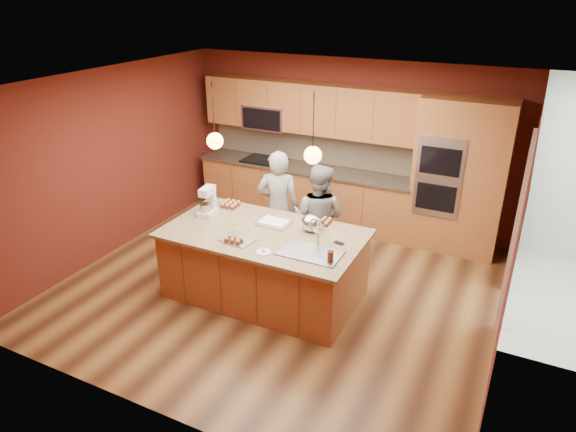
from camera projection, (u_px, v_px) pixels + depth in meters
The scene contains 24 objects.
floor at pixel (279, 287), 6.93m from camera, with size 5.50×5.50×0.00m, color #402414.
ceiling at pixel (278, 84), 5.81m from camera, with size 5.50×5.50×0.00m, color silver.
wall_back at pixel (348, 143), 8.41m from camera, with size 5.50×5.50×0.00m, color #561C14.
wall_front at pixel (144, 293), 4.33m from camera, with size 5.50×5.50×0.00m, color #561C14.
wall_left at pixel (111, 163), 7.47m from camera, with size 5.00×5.00×0.00m, color #561C14.
wall_right at pixel (517, 238), 5.26m from camera, with size 5.00×5.00×0.00m, color #561C14.
cabinet_run at pixel (304, 163), 8.63m from camera, with size 3.74×0.64×2.30m.
oven_column at pixel (459, 177), 7.50m from camera, with size 1.30×0.62×2.30m.
doorway_trim at pixel (515, 233), 6.05m from camera, with size 0.08×1.11×2.20m, color white, non-canonical shape.
pendant_left at pixel (215, 141), 6.19m from camera, with size 0.20×0.20×0.80m.
pendant_right at pixel (313, 155), 5.67m from camera, with size 0.20×0.20×0.80m.
island at pixel (265, 264), 6.55m from camera, with size 2.48×1.39×1.29m.
person_left at pixel (278, 207), 7.30m from camera, with size 0.61×0.40×1.67m, color black.
person_right at pixel (318, 218), 7.07m from camera, with size 0.76×0.59×1.56m, color slate.
stand_mixer at pixel (208, 203), 6.81m from camera, with size 0.23×0.30×0.38m.
sheet_cake at pixel (274, 223), 6.58m from camera, with size 0.42×0.32×0.05m.
cooling_rack at pixel (237, 239), 6.17m from camera, with size 0.40×0.28×0.02m, color #AEB2B6.
mixing_bowl at pixel (311, 223), 6.38m from camera, with size 0.27×0.27×0.23m, color silver.
plate at pixel (264, 252), 5.88m from camera, with size 0.18×0.18×0.01m, color white.
tumbler at pixel (330, 257), 5.66m from camera, with size 0.07×0.07×0.14m, color #3B1E0E.
phone at pixel (339, 243), 6.10m from camera, with size 0.12×0.07×0.01m, color black.
cupcakes_left at pixel (230, 204), 7.10m from camera, with size 0.24×0.24×0.07m, color #C57F45, non-canonical shape.
cupcakes_rack at pixel (234, 239), 6.08m from camera, with size 0.23×0.15×0.07m, color #C57F45, non-canonical shape.
cupcakes_right at pixel (325, 221), 6.59m from camera, with size 0.15×0.22×0.07m, color #C57F45, non-canonical shape.
Camera 1 is at (2.72, -5.26, 3.73)m, focal length 32.00 mm.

